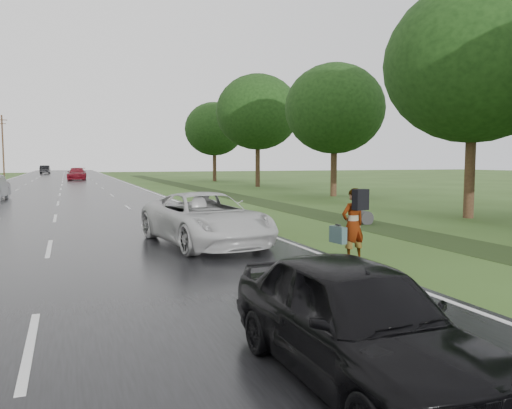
{
  "coord_description": "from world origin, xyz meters",
  "views": [
    {
      "loc": [
        0.53,
        -7.07,
        2.5
      ],
      "look_at": [
        5.4,
        5.77,
        1.3
      ],
      "focal_mm": 35.0,
      "sensor_mm": 36.0,
      "label": 1
    }
  ],
  "objects": [
    {
      "name": "ground",
      "position": [
        0.0,
        0.0,
        0.0
      ],
      "size": [
        220.0,
        220.0,
        0.0
      ],
      "primitive_type": "plane",
      "color": "#314C1B",
      "rests_on": "ground"
    },
    {
      "name": "road",
      "position": [
        0.0,
        45.0,
        0.02
      ],
      "size": [
        14.0,
        180.0,
        0.04
      ],
      "primitive_type": "cube",
      "color": "black",
      "rests_on": "ground"
    },
    {
      "name": "edge_stripe_east",
      "position": [
        6.75,
        45.0,
        0.04
      ],
      "size": [
        0.12,
        180.0,
        0.01
      ],
      "primitive_type": "cube",
      "color": "silver",
      "rests_on": "road"
    },
    {
      "name": "center_line",
      "position": [
        0.0,
        45.0,
        0.04
      ],
      "size": [
        0.12,
        180.0,
        0.01
      ],
      "primitive_type": "cube",
      "color": "silver",
      "rests_on": "road"
    },
    {
      "name": "drainage_ditch",
      "position": [
        11.5,
        18.71,
        0.04
      ],
      "size": [
        2.2,
        120.0,
        0.56
      ],
      "color": "#203313",
      "rests_on": "ground"
    },
    {
      "name": "utility_pole_distant",
      "position": [
        -9.2,
        85.0,
        5.2
      ],
      "size": [
        1.6,
        0.26,
        10.0
      ],
      "color": "#3A2317",
      "rests_on": "ground"
    },
    {
      "name": "tree_east_b",
      "position": [
        17.0,
        10.0,
        6.68
      ],
      "size": [
        7.6,
        7.6,
        10.11
      ],
      "color": "#3A2317",
      "rests_on": "ground"
    },
    {
      "name": "tree_east_c",
      "position": [
        18.2,
        24.0,
        6.14
      ],
      "size": [
        7.0,
        7.0,
        9.29
      ],
      "color": "#3A2317",
      "rests_on": "ground"
    },
    {
      "name": "tree_east_d",
      "position": [
        17.8,
        38.0,
        7.15
      ],
      "size": [
        8.0,
        8.0,
        10.76
      ],
      "color": "#3A2317",
      "rests_on": "ground"
    },
    {
      "name": "tree_east_f",
      "position": [
        17.5,
        52.0,
        6.37
      ],
      "size": [
        7.2,
        7.2,
        9.62
      ],
      "color": "#3A2317",
      "rests_on": "ground"
    },
    {
      "name": "pedestrian",
      "position": [
        7.18,
        3.64,
        0.94
      ],
      "size": [
        0.88,
        0.71,
        1.83
      ],
      "rotation": [
        0.0,
        0.0,
        3.28
      ],
      "color": "#A5998C",
      "rests_on": "ground"
    },
    {
      "name": "white_pickup",
      "position": [
        4.32,
        7.17,
        0.8
      ],
      "size": [
        3.26,
        5.79,
        1.53
      ],
      "primitive_type": "imported",
      "rotation": [
        0.0,
        0.0,
        0.14
      ],
      "color": "#BDBDBD",
      "rests_on": "road"
    },
    {
      "name": "dark_sedan",
      "position": [
        3.5,
        -2.39,
        0.74
      ],
      "size": [
        1.73,
        4.14,
        1.4
      ],
      "primitive_type": "imported",
      "rotation": [
        0.0,
        0.0,
        0.02
      ],
      "color": "black",
      "rests_on": "road"
    },
    {
      "name": "far_car_red",
      "position": [
        1.75,
        61.79,
        0.83
      ],
      "size": [
        2.63,
        5.58,
        1.57
      ],
      "primitive_type": "imported",
      "rotation": [
        0.0,
        0.0,
        -0.08
      ],
      "color": "maroon",
      "rests_on": "road"
    },
    {
      "name": "far_car_dark",
      "position": [
        -3.39,
        97.6,
        0.84
      ],
      "size": [
        1.81,
        4.87,
        1.59
      ],
      "primitive_type": "imported",
      "rotation": [
        0.0,
        0.0,
        3.12
      ],
      "color": "black",
      "rests_on": "road"
    }
  ]
}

